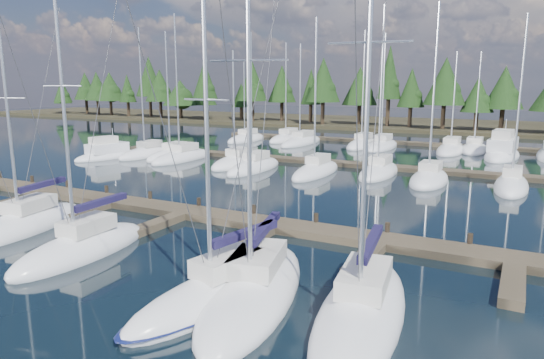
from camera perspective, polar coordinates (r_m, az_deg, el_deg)
The scene contains 13 objects.
ground at distance 40.27m, azimuth 0.68°, elevation -0.21°, with size 260.00×260.00×0.00m, color black.
far_shore at distance 97.15m, azimuth 17.06°, elevation 6.18°, with size 220.00×30.00×0.60m, color #322C1B.
main_dock at distance 29.81m, azimuth -10.45°, elevation -4.08°, with size 44.00×6.13×0.90m.
back_docks at distance 58.14m, azimuth 9.49°, elevation 3.37°, with size 50.00×21.80×0.40m.
front_sailboat_2 at distance 30.33m, azimuth -26.94°, elevation -4.71°, with size 4.23×8.93×13.14m.
front_sailboat_3 at distance 24.90m, azimuth -21.38°, elevation -7.51°, with size 2.86×8.03×14.30m.
front_sailboat_4 at distance 18.70m, azimuth -6.13°, elevation -13.10°, with size 4.20×9.23×13.50m.
front_sailboat_5 at distance 18.84m, azimuth -2.07°, elevation -12.83°, with size 5.36×10.26×15.87m.
front_sailboat_6 at distance 17.49m, azimuth 10.51°, elevation -14.97°, with size 4.06×9.81×16.67m.
back_sailboat_rows at distance 54.19m, azimuth 8.03°, elevation 2.92°, with size 43.69×32.40×15.65m.
motor_yacht_left at distance 55.72m, azimuth -18.80°, elevation 2.84°, with size 3.97×8.18×3.91m.
motor_yacht_right at distance 59.02m, azimuth 25.46°, elevation 2.89°, with size 4.18×10.30×5.04m.
tree_line at distance 87.25m, azimuth 15.81°, elevation 10.37°, with size 185.33×11.81×13.96m.
Camera 1 is at (17.90, -5.18, 7.96)m, focal length 32.00 mm.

